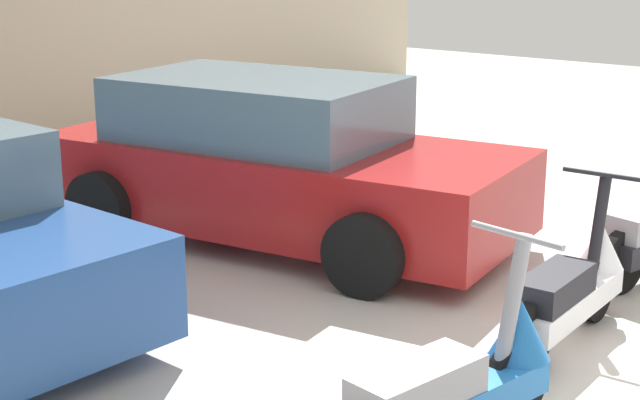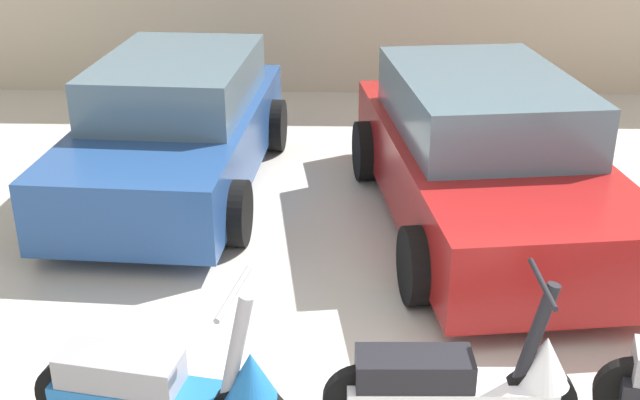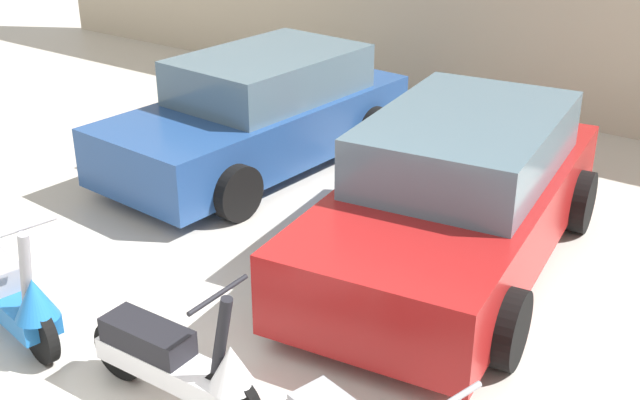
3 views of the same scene
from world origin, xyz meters
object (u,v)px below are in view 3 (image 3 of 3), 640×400
(car_rear_left, at_px, (261,113))
(scooter_front_right, at_px, (179,361))
(car_rear_center, at_px, (457,196))
(scooter_front_left, at_px, (9,292))

(car_rear_left, bearing_deg, scooter_front_right, 35.99)
(car_rear_center, bearing_deg, car_rear_left, -113.14)
(scooter_front_left, distance_m, scooter_front_right, 1.73)
(scooter_front_right, xyz_separation_m, car_rear_center, (0.58, 3.01, 0.29))
(scooter_front_right, height_order, car_rear_center, car_rear_center)
(scooter_front_left, bearing_deg, car_rear_center, 64.41)
(car_rear_left, bearing_deg, scooter_front_left, 13.79)
(scooter_front_right, distance_m, car_rear_center, 3.08)
(scooter_front_left, bearing_deg, scooter_front_right, 15.32)
(scooter_front_left, distance_m, car_rear_center, 3.92)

